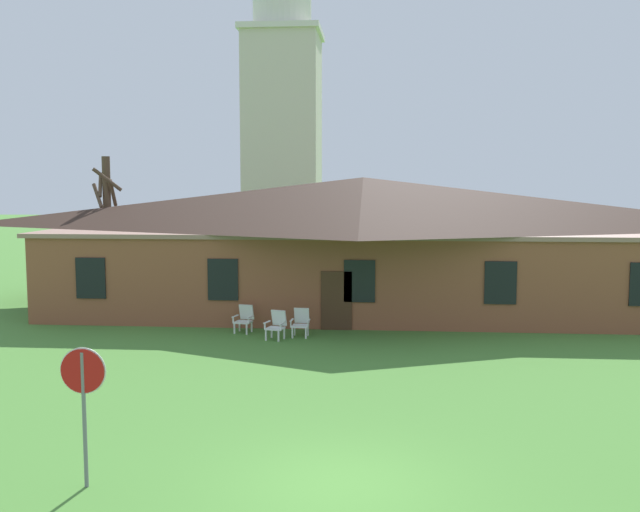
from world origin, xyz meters
The scene contains 8 objects.
ground_plane centered at (0.00, 0.00, 0.00)m, with size 200.00×200.00×0.00m, color #477F33.
brick_building centered at (0.00, 18.00, 2.77)m, with size 25.38×10.40×5.44m.
dome_tower centered at (-5.70, 35.22, 9.60)m, with size 5.18×5.18×20.85m.
stop_sign centered at (-4.32, -0.39, 1.74)m, with size 0.81×0.07×2.44m.
lawn_chair_by_porch centered at (-3.99, 12.32, 0.50)m, with size 0.73×0.77×0.96m.
lawn_chair_near_door centered at (-2.72, 11.34, 0.50)m, with size 0.75×0.80×0.96m.
lawn_chair_left_end centered at (-1.96, 11.82, 0.50)m, with size 0.67×0.70×0.96m.
bare_tree_beside_building centered at (-11.53, 19.22, 3.45)m, with size 1.56×1.23×6.38m.
Camera 1 is at (0.65, -11.70, 5.21)m, focal length 39.71 mm.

